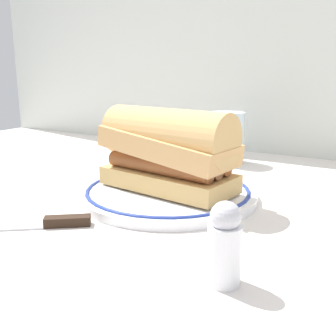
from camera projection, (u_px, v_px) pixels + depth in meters
The scene contains 7 objects.
ground_plane at pixel (154, 197), 0.60m from camera, with size 1.50×1.50×0.00m, color silver.
wall_back at pixel (252, 14), 0.86m from camera, with size 1.50×0.02×0.60m, color silver.
plate at pixel (168, 192), 0.59m from camera, with size 0.26×0.26×0.01m.
sausage_sandwich at pixel (168, 149), 0.58m from camera, with size 0.21×0.12×0.12m.
drinking_glass at pixel (226, 141), 0.80m from camera, with size 0.07×0.07×0.10m.
salt_shaker at pixel (225, 244), 0.35m from camera, with size 0.03×0.03×0.08m.
butter_knife at pixel (38, 224), 0.48m from camera, with size 0.13×0.11×0.01m.
Camera 1 is at (0.30, -0.48, 0.19)m, focal length 42.80 mm.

